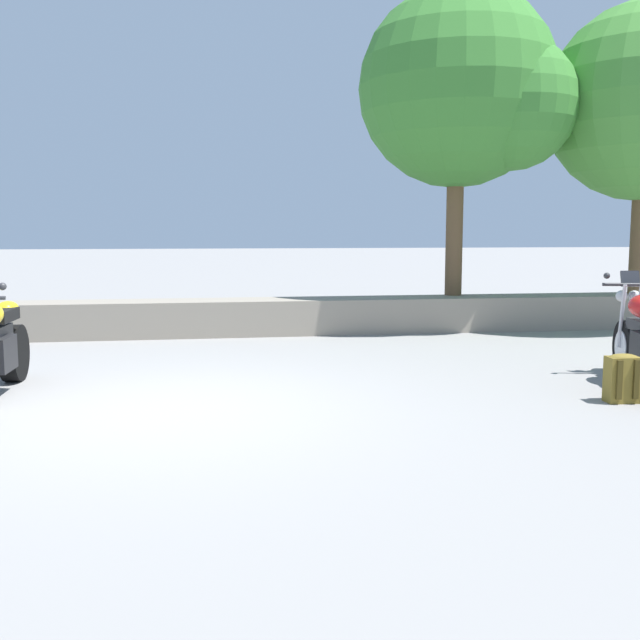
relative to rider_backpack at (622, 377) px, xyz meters
name	(u,v)px	position (x,y,z in m)	size (l,w,h in m)	color
ground_plane	(158,409)	(-4.36, 0.37, -0.24)	(120.00, 120.00, 0.00)	gray
stone_wall	(177,318)	(-4.36, 5.17, 0.03)	(36.00, 0.80, 0.55)	gray
rider_backpack	(622,377)	(0.00, 0.00, 0.00)	(0.31, 0.27, 0.47)	brown
leafy_tree_far_left	(469,92)	(0.35, 5.36, 3.62)	(3.38, 3.22, 5.00)	brown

